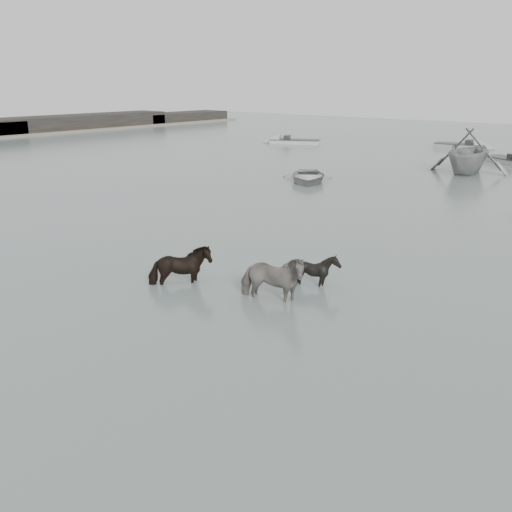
# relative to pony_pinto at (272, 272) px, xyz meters

# --- Properties ---
(ground) EXTENTS (140.00, 140.00, 0.00)m
(ground) POSITION_rel_pony_pinto_xyz_m (-0.53, -0.29, -0.81)
(ground) COLOR #55655E
(ground) RESTS_ON ground
(pony_pinto) EXTENTS (2.09, 1.41, 1.61)m
(pony_pinto) POSITION_rel_pony_pinto_xyz_m (0.00, 0.00, 0.00)
(pony_pinto) COLOR black
(pony_pinto) RESTS_ON ground
(pony_dark) EXTENTS (1.57, 1.74, 1.50)m
(pony_dark) POSITION_rel_pony_pinto_xyz_m (-2.76, -0.66, -0.05)
(pony_dark) COLOR black
(pony_dark) RESTS_ON ground
(pony_black) EXTENTS (1.36, 1.30, 1.19)m
(pony_black) POSITION_rel_pony_pinto_xyz_m (0.28, 1.75, -0.21)
(pony_black) COLOR black
(pony_black) RESTS_ON ground
(rowboat_lead) EXTENTS (4.75, 5.05, 0.85)m
(rowboat_lead) POSITION_rel_pony_pinto_xyz_m (-9.75, 15.92, -0.38)
(rowboat_lead) COLOR #A4A4A0
(rowboat_lead) RESTS_ON ground
(rowboat_trail) EXTENTS (5.56, 6.21, 2.95)m
(rowboat_trail) POSITION_rel_pony_pinto_xyz_m (-3.76, 24.88, 0.67)
(rowboat_trail) COLOR gray
(rowboat_trail) RESTS_ON ground
(skiff_outer) EXTENTS (6.28, 4.19, 0.75)m
(skiff_outer) POSITION_rel_pony_pinto_xyz_m (-22.11, 31.98, -0.43)
(skiff_outer) COLOR #B1B1AC
(skiff_outer) RESTS_ON ground
(skiff_mid) EXTENTS (5.26, 4.10, 0.75)m
(skiff_mid) POSITION_rel_pony_pinto_xyz_m (-3.08, 31.08, -0.43)
(skiff_mid) COLOR gray
(skiff_mid) RESTS_ON ground
(skiff_far) EXTENTS (5.97, 2.46, 0.75)m
(skiff_far) POSITION_rel_pony_pinto_xyz_m (-9.13, 38.12, -0.43)
(skiff_far) COLOR gray
(skiff_far) RESTS_ON ground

